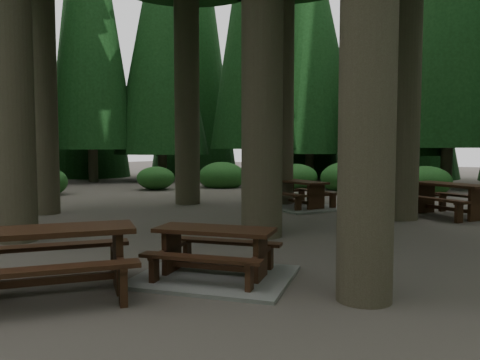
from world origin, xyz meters
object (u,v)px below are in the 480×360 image
Objects in this scene: picnic_table_a at (215,262)px; picnic_table_c at (300,198)px; picnic_table_d at (450,195)px; picnic_table_e at (52,251)px.

picnic_table_c is at bearing 91.29° from picnic_table_a.
picnic_table_c is (-2.68, 7.47, 0.05)m from picnic_table_a.
picnic_table_c is 1.19× the size of picnic_table_d.
picnic_table_a is 8.30m from picnic_table_d.
picnic_table_e is (-2.54, -9.94, -0.02)m from picnic_table_d.
picnic_table_a is at bearing -71.61° from picnic_table_d.
picnic_table_d reaches higher than picnic_table_a.
picnic_table_e is at bearing -76.24° from picnic_table_d.
picnic_table_d is at bearing 61.83° from picnic_table_a.
picnic_table_a is at bearing -45.29° from picnic_table_c.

